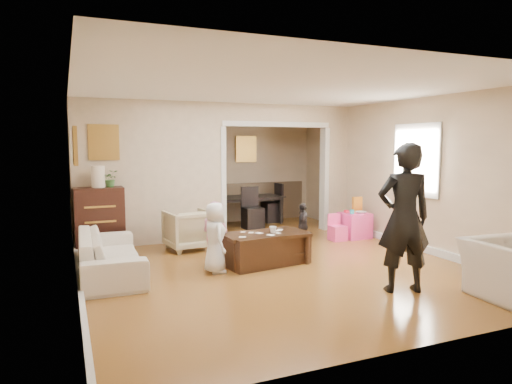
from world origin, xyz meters
name	(u,v)px	position (x,y,z in m)	size (l,w,h in m)	color
floor	(261,259)	(0.00, 0.00, 0.00)	(7.00, 7.00, 0.00)	#A06D29
partition_left	(152,173)	(-1.38, 1.80, 1.30)	(2.75, 0.18, 2.60)	beige
partition_right	(334,168)	(2.48, 1.80, 1.30)	(0.55, 0.18, 2.60)	beige
partition_header	(276,113)	(1.10, 1.80, 2.42)	(2.22, 0.18, 0.35)	beige
window_pane	(417,160)	(2.73, -0.40, 1.55)	(0.03, 0.95, 1.10)	white
framed_art_partition	(104,142)	(-2.20, 1.70, 1.85)	(0.45, 0.03, 0.55)	brown
framed_art_sofa_wall	(75,146)	(-2.71, -0.60, 1.80)	(0.03, 0.55, 0.40)	brown
framed_art_alcove	(246,149)	(1.10, 3.44, 1.70)	(0.45, 0.03, 0.55)	brown
sofa	(110,254)	(-2.30, -0.02, 0.30)	(2.05, 0.80, 0.60)	silver
armchair_back	(188,230)	(-0.90, 1.10, 0.34)	(0.73, 0.75, 0.69)	tan
dresser	(100,220)	(-2.32, 1.50, 0.55)	(0.80, 0.45, 1.09)	black
table_lamp	(98,177)	(-2.32, 1.50, 1.27)	(0.22, 0.22, 0.36)	beige
potted_plant	(111,179)	(-2.12, 1.50, 1.24)	(0.26, 0.22, 0.29)	#3A672E
coffee_table	(266,248)	(-0.06, -0.32, 0.24)	(1.27, 0.64, 0.48)	#361C11
coffee_cup	(273,230)	(0.04, -0.37, 0.53)	(0.11, 0.11, 0.10)	silver
play_table	(355,225)	(2.34, 0.81, 0.24)	(0.50, 0.50, 0.48)	#F23F96
cereal_box	(357,204)	(2.46, 0.91, 0.63)	(0.20, 0.07, 0.30)	yellow
cyan_cup	(352,212)	(2.24, 0.76, 0.52)	(0.08, 0.08, 0.08)	#24B2B5
toy_block	(346,211)	(2.22, 0.93, 0.51)	(0.08, 0.06, 0.05)	red
play_bowl	(361,213)	(2.39, 0.69, 0.51)	(0.20, 0.20, 0.05)	white
dining_table	(242,210)	(0.86, 3.09, 0.32)	(1.80, 1.00, 0.63)	black
adult_person	(404,218)	(0.97, -2.17, 0.92)	(0.67, 0.44, 1.84)	black
child_kneel_a	(215,238)	(-0.91, -0.47, 0.50)	(0.49, 0.32, 1.00)	white
child_kneel_b	(215,233)	(-0.76, -0.02, 0.48)	(0.47, 0.37, 0.96)	pink
child_toddler	(303,225)	(0.99, 0.43, 0.40)	(0.46, 0.19, 0.79)	black
craft_papers	(262,233)	(-0.11, -0.32, 0.48)	(0.86, 0.50, 0.00)	white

